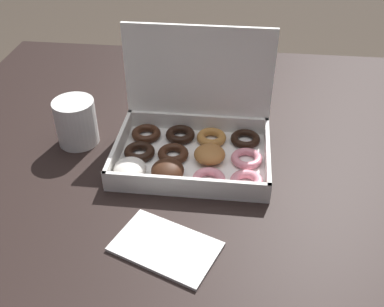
# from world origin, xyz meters

# --- Properties ---
(dining_table) EXTENTS (1.20, 1.02, 0.71)m
(dining_table) POSITION_xyz_m (0.00, 0.00, 0.62)
(dining_table) COLOR black
(dining_table) RESTS_ON ground_plane
(donut_box) EXTENTS (0.31, 0.23, 0.24)m
(donut_box) POSITION_xyz_m (-0.00, -0.02, 0.75)
(donut_box) COLOR white
(donut_box) RESTS_ON dining_table
(coffee_mug) EXTENTS (0.09, 0.09, 0.10)m
(coffee_mug) POSITION_xyz_m (-0.25, 0.00, 0.76)
(coffee_mug) COLOR white
(coffee_mug) RESTS_ON dining_table
(paper_napkin) EXTENTS (0.19, 0.16, 0.01)m
(paper_napkin) POSITION_xyz_m (-0.02, -0.28, 0.71)
(paper_napkin) COLOR white
(paper_napkin) RESTS_ON dining_table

